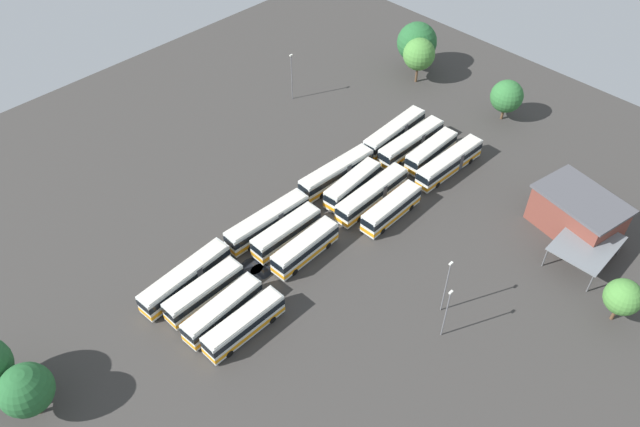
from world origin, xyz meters
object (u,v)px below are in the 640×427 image
object	(u,v)px
tree_west_edge	(507,96)
bus_row1_slot0	(337,173)
depot_building	(577,214)
lamp_post_near_entrance	(292,75)
tree_south_edge	(26,390)
bus_row1_slot1	(353,185)
bus_row3_slot0	(186,278)
lamp_post_mid_lot	(446,312)
maintenance_shelter	(587,244)
bus_row1_slot3	(391,209)
bus_row2_slot1	(286,232)
tree_north_edge	(417,42)
bus_row0_slot2	(431,151)
bus_row1_slot2	(372,194)
bus_row2_slot2	(305,247)
bus_row0_slot1	(411,143)
bus_row3_slot2	(223,310)
bus_row0_slot3	(450,162)
lamp_post_by_building	(446,285)
tree_northeast	(419,54)
bus_row2_slot0	(268,221)
tree_northwest	(623,297)
bus_row3_slot3	(244,324)
bus_row3_slot1	(204,292)
bus_row0_slot0	(395,133)

from	to	relation	value
tree_west_edge	bus_row1_slot0	bearing A→B (deg)	-15.06
depot_building	lamp_post_near_entrance	world-z (taller)	lamp_post_near_entrance
tree_south_edge	bus_row1_slot1	bearing A→B (deg)	-179.88
bus_row3_slot0	lamp_post_mid_lot	distance (m)	32.99
maintenance_shelter	bus_row1_slot1	bearing A→B (deg)	-68.51
bus_row1_slot0	depot_building	bearing A→B (deg)	117.99
bus_row1_slot0	bus_row1_slot1	xyz separation A→B (m)	(0.36, 3.62, -0.00)
bus_row1_slot3	bus_row2_slot1	distance (m)	15.64
lamp_post_mid_lot	bus_row2_slot1	bearing A→B (deg)	-83.60
bus_row3_slot0	tree_north_edge	distance (m)	64.36
bus_row0_slot2	bus_row1_slot2	xyz separation A→B (m)	(14.14, 0.12, 0.00)
bus_row2_slot2	tree_west_edge	xyz separation A→B (m)	(-46.41, 0.89, 2.75)
tree_south_edge	bus_row1_slot2	bearing A→B (deg)	176.23
bus_row1_slot1	bus_row1_slot2	distance (m)	3.50
bus_row0_slot1	bus_row3_slot2	bearing A→B (deg)	6.60
bus_row0_slot2	bus_row1_slot0	xyz separation A→B (m)	(14.30, -6.96, 0.00)
depot_building	tree_north_edge	xyz separation A→B (m)	(-17.79, -43.14, 2.58)
bus_row1_slot3	tree_north_edge	xyz separation A→B (m)	(-34.31, -23.40, 3.84)
bus_row0_slot3	bus_row1_slot1	distance (m)	16.15
bus_row0_slot2	tree_west_edge	distance (m)	18.23
bus_row1_slot3	lamp_post_by_building	bearing A→B (deg)	62.01
tree_northeast	lamp_post_mid_lot	bearing A→B (deg)	41.94
bus_row2_slot0	lamp_post_mid_lot	xyz separation A→B (m)	(-3.17, 28.17, 2.77)
lamp_post_mid_lot	tree_northwest	size ratio (longest dim) A/B	1.27
tree_northwest	bus_row3_slot0	bearing A→B (deg)	-50.23
bus_row1_slot1	bus_row3_slot3	distance (m)	28.86
bus_row0_slot2	bus_row3_slot3	world-z (taller)	same
bus_row0_slot3	bus_row3_slot1	bearing A→B (deg)	-8.52
bus_row1_slot0	bus_row2_slot1	xyz separation A→B (m)	(14.08, 3.90, -0.00)
bus_row0_slot0	bus_row2_slot0	world-z (taller)	same
lamp_post_near_entrance	bus_row1_slot0	bearing A→B (deg)	63.46
bus_row0_slot0	bus_row0_slot3	bearing A→B (deg)	90.77
bus_row0_slot2	bus_row2_slot0	xyz separation A→B (m)	(28.76, -6.46, 0.00)
tree_west_edge	tree_northeast	xyz separation A→B (m)	(1.27, -17.97, 1.12)
bus_row0_slot3	bus_row3_slot3	size ratio (longest dim) A/B	1.21
bus_row3_slot3	depot_building	size ratio (longest dim) A/B	0.85
lamp_post_near_entrance	tree_northwest	bearing A→B (deg)	85.53
bus_row2_slot0	tree_west_edge	xyz separation A→B (m)	(-46.70, 8.17, 2.75)
bus_row0_slot1	bus_row1_slot0	world-z (taller)	same
bus_row2_slot2	bus_row3_slot0	size ratio (longest dim) A/B	0.79
bus_row3_slot1	lamp_post_by_building	world-z (taller)	lamp_post_by_building
tree_south_edge	maintenance_shelter	bearing A→B (deg)	153.79
bus_row1_slot3	bus_row3_slot2	bearing A→B (deg)	-5.71
bus_row1_slot1	depot_building	world-z (taller)	depot_building
lamp_post_mid_lot	bus_row3_slot3	bearing A→B (deg)	-45.44
bus_row0_slot2	bus_row1_slot1	bearing A→B (deg)	-12.85
bus_row2_slot1	bus_row3_slot3	world-z (taller)	same
bus_row1_slot2	bus_row2_slot2	xyz separation A→B (m)	(14.34, 0.70, -0.00)
bus_row3_slot3	tree_northwest	bearing A→B (deg)	137.88
bus_row0_slot1	maintenance_shelter	xyz separation A→B (m)	(2.04, 31.30, 1.45)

